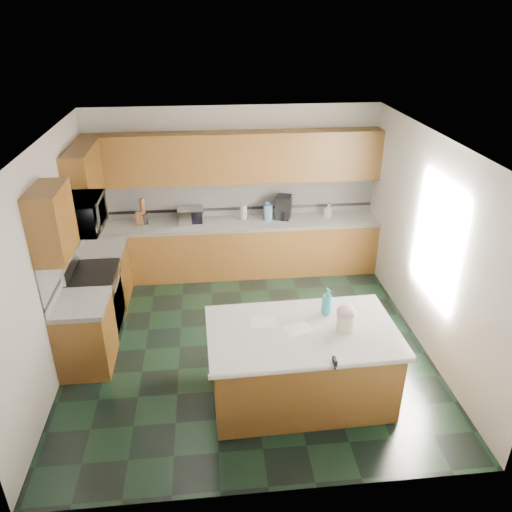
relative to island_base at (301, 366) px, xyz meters
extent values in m
plane|color=black|center=(-0.51, 1.06, -0.43)|extent=(4.60, 4.60, 0.00)
plane|color=white|center=(-0.51, 1.06, 2.27)|extent=(4.60, 4.60, 0.00)
cube|color=white|center=(-0.51, 3.38, 0.92)|extent=(4.60, 0.04, 2.70)
cube|color=white|center=(-0.51, -1.26, 0.92)|extent=(4.60, 0.04, 2.70)
cube|color=white|center=(-2.83, 1.06, 0.92)|extent=(0.04, 4.60, 2.70)
cube|color=white|center=(1.81, 1.06, 0.92)|extent=(0.04, 4.60, 2.70)
cube|color=#42260A|center=(-0.51, 3.06, 0.00)|extent=(4.60, 0.60, 0.86)
cube|color=white|center=(-0.51, 3.06, 0.46)|extent=(4.60, 0.64, 0.06)
cube|color=#42260A|center=(-0.51, 3.20, 1.51)|extent=(4.60, 0.33, 0.78)
cube|color=silver|center=(-0.51, 3.35, 0.81)|extent=(4.60, 0.02, 0.63)
cube|color=black|center=(-0.51, 3.34, 0.61)|extent=(4.60, 0.01, 0.05)
cube|color=#42260A|center=(-2.51, 2.35, 0.00)|extent=(0.60, 0.82, 0.86)
cube|color=white|center=(-2.51, 2.35, 0.46)|extent=(0.64, 0.82, 0.06)
cube|color=#42260A|center=(-2.51, 0.82, 0.00)|extent=(0.60, 0.72, 0.86)
cube|color=white|center=(-2.51, 0.82, 0.46)|extent=(0.64, 0.72, 0.06)
cube|color=silver|center=(-2.80, 1.61, 0.81)|extent=(0.02, 2.30, 0.63)
cube|color=black|center=(-2.79, 1.61, 0.61)|extent=(0.01, 2.30, 0.05)
cube|color=#42260A|center=(-2.64, 2.49, 1.51)|extent=(0.33, 1.09, 0.78)
cube|color=#42260A|center=(-2.64, 0.82, 1.51)|extent=(0.33, 0.72, 0.78)
cube|color=#B7B7BC|center=(-2.51, 1.56, 0.01)|extent=(0.60, 0.76, 0.88)
cube|color=black|center=(-2.22, 1.56, -0.03)|extent=(0.02, 0.68, 0.55)
cube|color=black|center=(-2.51, 1.56, 0.47)|extent=(0.62, 0.78, 0.04)
cylinder|color=#B7B7BC|center=(-2.19, 1.56, 0.35)|extent=(0.02, 0.66, 0.02)
cube|color=#B7B7BC|center=(-2.77, 1.56, 0.59)|extent=(0.06, 0.76, 0.18)
imported|color=#B7B7BC|center=(-2.51, 1.56, 1.30)|extent=(0.50, 0.73, 0.41)
cube|color=#42260A|center=(0.00, 0.00, 0.00)|extent=(1.98, 1.16, 0.86)
cube|color=white|center=(0.00, 0.00, 0.46)|extent=(2.08, 1.27, 0.06)
cylinder|color=white|center=(0.00, -0.61, 0.46)|extent=(2.05, 0.11, 0.06)
cylinder|color=beige|center=(0.45, -0.05, 0.59)|extent=(0.23, 0.23, 0.19)
ellipsoid|color=beige|center=(0.45, -0.05, 0.71)|extent=(0.21, 0.21, 0.13)
cylinder|color=tan|center=(0.45, -0.05, 0.76)|extent=(0.07, 0.02, 0.02)
sphere|color=tan|center=(0.42, -0.05, 0.76)|extent=(0.04, 0.04, 0.04)
sphere|color=tan|center=(0.48, -0.05, 0.76)|extent=(0.04, 0.04, 0.04)
imported|color=teal|center=(0.33, 0.28, 0.65)|extent=(0.15, 0.15, 0.33)
cube|color=white|center=(-0.04, 0.02, 0.49)|extent=(0.35, 0.31, 0.00)
cube|color=white|center=(-0.40, 0.17, 0.49)|extent=(0.31, 0.24, 0.00)
cube|color=black|center=(0.21, -0.59, 0.50)|extent=(0.03, 0.10, 0.09)
cylinder|color=black|center=(0.21, -0.65, 0.48)|extent=(0.02, 0.07, 0.02)
cube|color=#472814|center=(-2.03, 3.11, 0.59)|extent=(0.13, 0.16, 0.23)
cylinder|color=black|center=(-1.98, 3.14, 0.58)|extent=(0.14, 0.14, 0.17)
cylinder|color=#472814|center=(-1.98, 3.14, 0.79)|extent=(0.08, 0.08, 0.25)
cube|color=#B7B7BC|center=(-1.23, 3.11, 0.61)|extent=(0.44, 0.32, 0.24)
cube|color=black|center=(-1.23, 2.98, 0.61)|extent=(0.37, 0.01, 0.20)
cylinder|color=white|center=(-0.38, 3.16, 0.61)|extent=(0.11, 0.11, 0.24)
cylinder|color=#B7B7BC|center=(-0.38, 3.16, 0.50)|extent=(0.16, 0.16, 0.01)
cylinder|color=#6196D1|center=(0.01, 3.12, 0.61)|extent=(0.15, 0.15, 0.25)
cylinder|color=#6196D1|center=(0.01, 3.12, 0.75)|extent=(0.07, 0.07, 0.04)
cube|color=black|center=(0.27, 3.14, 0.68)|extent=(0.30, 0.31, 0.39)
cylinder|color=black|center=(0.27, 3.09, 0.57)|extent=(0.16, 0.16, 0.16)
imported|color=white|center=(1.01, 3.11, 0.60)|extent=(0.14, 0.14, 0.22)
cylinder|color=red|center=(1.01, 3.11, 0.73)|extent=(0.02, 0.02, 0.03)
cube|color=white|center=(1.78, 0.86, 1.07)|extent=(0.02, 1.40, 1.10)
camera|label=1|loc=(-0.95, -4.36, 3.61)|focal=35.00mm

